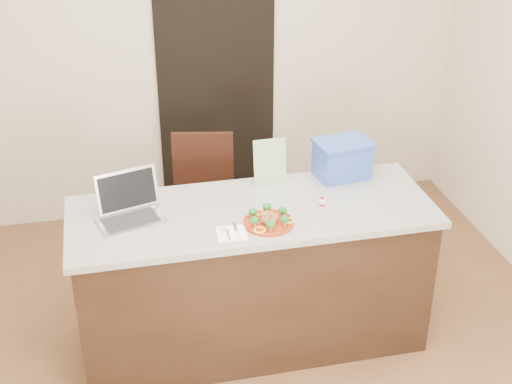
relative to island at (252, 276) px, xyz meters
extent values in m
plane|color=brown|center=(0.00, -0.25, -0.46)|extent=(4.00, 4.00, 0.00)
plane|color=beige|center=(0.00, 1.75, 0.89)|extent=(4.00, 0.00, 4.00)
cube|color=black|center=(0.10, 1.73, 0.54)|extent=(0.90, 0.02, 2.00)
cube|color=black|center=(0.00, 0.00, -0.02)|extent=(2.00, 0.70, 0.88)
cube|color=beige|center=(0.00, 0.00, 0.44)|extent=(2.06, 0.76, 0.04)
cylinder|color=maroon|center=(0.05, -0.18, 0.47)|extent=(0.28, 0.28, 0.02)
torus|color=maroon|center=(0.05, -0.18, 0.47)|extent=(0.27, 0.27, 0.01)
sphere|color=brown|center=(0.05, -0.18, 0.49)|extent=(0.04, 0.04, 0.04)
sphere|color=brown|center=(0.02, -0.19, 0.49)|extent=(0.04, 0.04, 0.04)
sphere|color=brown|center=(0.04, -0.21, 0.49)|extent=(0.04, 0.04, 0.04)
sphere|color=brown|center=(0.06, -0.21, 0.49)|extent=(0.04, 0.04, 0.04)
sphere|color=brown|center=(0.08, -0.20, 0.49)|extent=(0.04, 0.04, 0.04)
sphere|color=brown|center=(0.09, -0.18, 0.49)|extent=(0.04, 0.04, 0.04)
sphere|color=brown|center=(0.08, -0.15, 0.49)|extent=(0.04, 0.04, 0.04)
sphere|color=brown|center=(0.06, -0.14, 0.49)|extent=(0.04, 0.04, 0.04)
sphere|color=brown|center=(0.03, -0.15, 0.49)|extent=(0.04, 0.04, 0.04)
ellipsoid|color=#144C1B|center=(0.06, -0.09, 0.51)|extent=(0.05, 0.05, 0.04)
ellipsoid|color=#144C1B|center=(-0.02, -0.12, 0.51)|extent=(0.05, 0.05, 0.04)
ellipsoid|color=#144C1B|center=(-0.03, -0.21, 0.51)|extent=(0.05, 0.05, 0.04)
ellipsoid|color=#144C1B|center=(0.04, -0.27, 0.51)|extent=(0.05, 0.05, 0.04)
ellipsoid|color=#144C1B|center=(0.13, -0.24, 0.51)|extent=(0.05, 0.05, 0.04)
ellipsoid|color=#144C1B|center=(0.14, -0.14, 0.51)|extent=(0.05, 0.05, 0.04)
torus|color=#FFF61A|center=(0.02, -0.08, 0.48)|extent=(0.07, 0.07, 0.01)
torus|color=#FFF61A|center=(-0.02, -0.26, 0.48)|extent=(0.07, 0.07, 0.01)
torus|color=#FFF61A|center=(0.16, -0.20, 0.48)|extent=(0.07, 0.07, 0.01)
cube|color=white|center=(-0.16, -0.23, 0.46)|extent=(0.16, 0.16, 0.01)
cube|color=silver|center=(-0.18, -0.25, 0.47)|extent=(0.02, 0.11, 0.00)
cube|color=silver|center=(-0.18, -0.20, 0.47)|extent=(0.03, 0.05, 0.00)
cube|color=silver|center=(-0.13, -0.28, 0.47)|extent=(0.02, 0.09, 0.01)
cube|color=silver|center=(-0.13, -0.19, 0.47)|extent=(0.02, 0.11, 0.00)
cylinder|color=silver|center=(0.39, -0.07, 0.48)|extent=(0.03, 0.03, 0.05)
cylinder|color=silver|center=(0.39, -0.07, 0.51)|extent=(0.02, 0.02, 0.01)
cylinder|color=#AA1229|center=(0.39, -0.07, 0.52)|extent=(0.02, 0.02, 0.01)
cylinder|color=#AA1229|center=(0.39, -0.07, 0.48)|extent=(0.03, 0.03, 0.02)
cube|color=#BABABF|center=(-0.68, 0.01, 0.47)|extent=(0.40, 0.33, 0.02)
cube|color=#BABABF|center=(-0.68, 0.13, 0.59)|extent=(0.35, 0.15, 0.23)
cube|color=black|center=(-0.68, 0.13, 0.59)|extent=(0.32, 0.13, 0.20)
cube|color=black|center=(-0.68, 0.00, 0.47)|extent=(0.33, 0.24, 0.00)
cube|color=silver|center=(0.17, 0.29, 0.60)|extent=(0.20, 0.05, 0.28)
cube|color=#304DAE|center=(0.62, 0.28, 0.57)|extent=(0.33, 0.26, 0.22)
cube|color=#304DAE|center=(0.62, 0.28, 0.68)|extent=(0.36, 0.28, 0.02)
cube|color=#33170F|center=(-0.12, 0.84, -0.01)|extent=(0.50, 0.50, 0.04)
cube|color=#33170F|center=(-0.12, 1.04, 0.25)|extent=(0.42, 0.12, 0.48)
cylinder|color=#33170F|center=(-0.30, 0.66, -0.24)|extent=(0.04, 0.04, 0.45)
cylinder|color=#33170F|center=(0.06, 0.66, -0.24)|extent=(0.04, 0.04, 0.45)
cylinder|color=#33170F|center=(-0.30, 1.03, -0.24)|extent=(0.04, 0.04, 0.45)
cylinder|color=#33170F|center=(0.06, 1.03, -0.24)|extent=(0.04, 0.04, 0.45)
camera|label=1|loc=(-0.74, -3.40, 2.44)|focal=50.00mm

